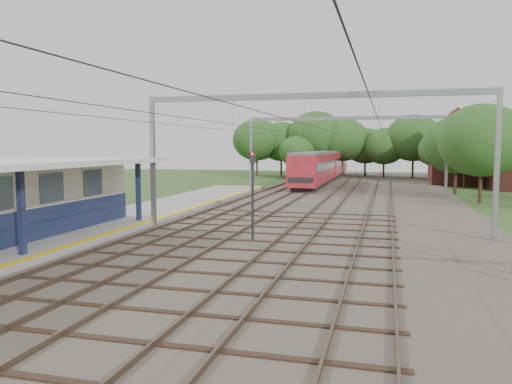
# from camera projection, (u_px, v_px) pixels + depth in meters

# --- Properties ---
(ground) EXTENTS (160.00, 160.00, 0.00)m
(ground) POSITION_uv_depth(u_px,v_px,m) (57.00, 338.00, 11.41)
(ground) COLOR #2D4C1E
(ground) RESTS_ON ground
(ballast_bed) EXTENTS (18.00, 90.00, 0.10)m
(ballast_bed) POSITION_uv_depth(u_px,v_px,m) (344.00, 202.00, 39.27)
(ballast_bed) COLOR #473D33
(ballast_bed) RESTS_ON ground
(platform) EXTENTS (5.00, 52.00, 0.35)m
(platform) POSITION_uv_depth(u_px,v_px,m) (103.00, 225.00, 26.78)
(platform) COLOR gray
(platform) RESTS_ON ground
(yellow_stripe) EXTENTS (0.45, 52.00, 0.01)m
(yellow_stripe) POSITION_uv_depth(u_px,v_px,m) (141.00, 223.00, 26.20)
(yellow_stripe) COLOR yellow
(yellow_stripe) RESTS_ON platform
(rail_tracks) EXTENTS (11.80, 88.00, 0.15)m
(rail_tracks) POSITION_uv_depth(u_px,v_px,m) (313.00, 199.00, 39.90)
(rail_tracks) COLOR brown
(rail_tracks) RESTS_ON ballast_bed
(catenary_system) EXTENTS (17.22, 88.00, 7.00)m
(catenary_system) POSITION_uv_depth(u_px,v_px,m) (331.00, 130.00, 34.39)
(catenary_system) COLOR gray
(catenary_system) RESTS_ON ground
(tree_band) EXTENTS (31.72, 30.88, 8.82)m
(tree_band) POSITION_uv_depth(u_px,v_px,m) (361.00, 142.00, 64.98)
(tree_band) COLOR #382619
(tree_band) RESTS_ON ground
(house_far) EXTENTS (8.00, 6.12, 8.66)m
(house_far) POSITION_uv_depth(u_px,v_px,m) (467.00, 157.00, 57.11)
(house_far) COLOR brown
(house_far) RESTS_ON ground
(train) EXTENTS (2.82, 35.05, 3.71)m
(train) POSITION_uv_depth(u_px,v_px,m) (324.00, 165.00, 62.74)
(train) COLOR black
(train) RESTS_ON ballast_bed
(signal_post) EXTENTS (0.32, 0.29, 4.16)m
(signal_post) POSITION_uv_depth(u_px,v_px,m) (253.00, 187.00, 22.52)
(signal_post) COLOR black
(signal_post) RESTS_ON ground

